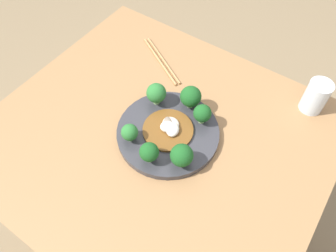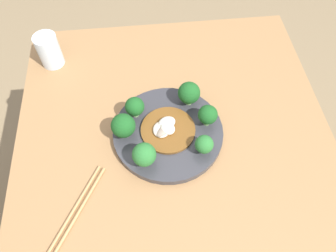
% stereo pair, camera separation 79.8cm
% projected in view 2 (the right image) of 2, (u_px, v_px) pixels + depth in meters
% --- Properties ---
extents(ground_plane, '(8.00, 8.00, 0.00)m').
position_uv_depth(ground_plane, '(172.00, 230.00, 1.40)').
color(ground_plane, '#7F6B4C').
extents(table, '(0.84, 0.76, 0.74)m').
position_uv_depth(table, '(173.00, 198.00, 1.09)').
color(table, olive).
rests_on(table, ground_plane).
extents(plate, '(0.26, 0.26, 0.02)m').
position_uv_depth(plate, '(168.00, 133.00, 0.78)').
color(plate, '#333338').
rests_on(plate, table).
extents(broccoli_south, '(0.05, 0.05, 0.06)m').
position_uv_depth(broccoli_south, '(208.00, 115.00, 0.75)').
color(broccoli_south, '#70A356').
rests_on(broccoli_south, plate).
extents(broccoli_southeast, '(0.05, 0.05, 0.06)m').
position_uv_depth(broccoli_southeast, '(189.00, 93.00, 0.79)').
color(broccoli_southeast, '#7AAD5B').
rests_on(broccoli_southeast, plate).
extents(broccoli_north, '(0.06, 0.06, 0.06)m').
position_uv_depth(broccoli_north, '(123.00, 126.00, 0.74)').
color(broccoli_north, '#7AAD5B').
rests_on(broccoli_north, plate).
extents(broccoli_northeast, '(0.05, 0.05, 0.06)m').
position_uv_depth(broccoli_northeast, '(135.00, 107.00, 0.77)').
color(broccoli_northeast, '#89B76B').
rests_on(broccoli_northeast, plate).
extents(broccoli_southwest, '(0.04, 0.04, 0.05)m').
position_uv_depth(broccoli_southwest, '(204.00, 144.00, 0.72)').
color(broccoli_southwest, '#70A356').
rests_on(broccoli_southwest, plate).
extents(broccoli_northwest, '(0.05, 0.05, 0.06)m').
position_uv_depth(broccoli_northwest, '(144.00, 155.00, 0.69)').
color(broccoli_northwest, '#89B76B').
rests_on(broccoli_northwest, plate).
extents(stirfry_center, '(0.13, 0.13, 0.03)m').
position_uv_depth(stirfry_center, '(167.00, 129.00, 0.76)').
color(stirfry_center, brown).
rests_on(stirfry_center, plate).
extents(drinking_glass, '(0.06, 0.06, 0.09)m').
position_uv_depth(drinking_glass, '(49.00, 50.00, 0.87)').
color(drinking_glass, silver).
rests_on(drinking_glass, table).
extents(chopsticks, '(0.20, 0.12, 0.01)m').
position_uv_depth(chopsticks, '(76.00, 212.00, 0.68)').
color(chopsticks, '#AD7F4C').
rests_on(chopsticks, table).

